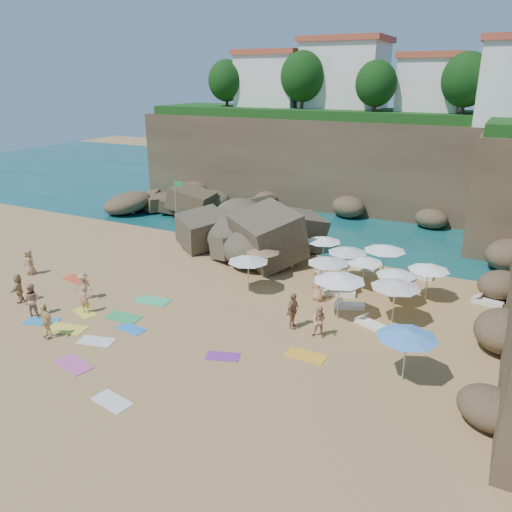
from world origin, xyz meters
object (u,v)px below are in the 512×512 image
at_px(rock_outcrop, 256,250).
at_px(person_stand_2, 292,253).
at_px(person_stand_3, 293,311).
at_px(person_stand_4, 318,285).
at_px(flag_pole, 177,197).
at_px(parasol_2, 396,273).
at_px(person_stand_1, 32,300).
at_px(person_stand_5, 219,234).
at_px(parasol_0, 328,260).
at_px(lounger_0, 363,267).
at_px(parasol_1, 348,250).

xyz_separation_m(rock_outcrop, person_stand_2, (3.60, -2.00, 0.96)).
relative_size(person_stand_3, person_stand_4, 1.02).
bearing_deg(person_stand_2, person_stand_4, 144.62).
bearing_deg(rock_outcrop, flag_pole, 166.49).
relative_size(parasol_2, person_stand_1, 1.22).
xyz_separation_m(flag_pole, person_stand_5, (5.12, -2.05, -1.77)).
height_order(parasol_2, person_stand_1, parasol_2).
relative_size(parasol_0, person_stand_3, 1.27).
xyz_separation_m(lounger_0, person_stand_5, (-10.82, 0.22, 0.59)).
xyz_separation_m(flag_pole, person_stand_2, (11.71, -3.95, -1.56)).
bearing_deg(person_stand_5, lounger_0, 6.52).
bearing_deg(rock_outcrop, person_stand_1, -110.77).
bearing_deg(person_stand_3, parasol_2, -32.60).
distance_m(flag_pole, person_stand_1, 16.65).
distance_m(person_stand_1, person_stand_2, 15.37).
relative_size(parasol_1, person_stand_3, 1.26).
distance_m(parasol_2, person_stand_5, 14.50).
bearing_deg(person_stand_2, lounger_0, -143.02).
xyz_separation_m(parasol_0, lounger_0, (0.78, 4.63, -1.87)).
relative_size(lounger_0, person_stand_5, 1.32).
distance_m(parasol_0, parasol_1, 2.24).
height_order(parasol_1, person_stand_2, parasol_1).
height_order(person_stand_2, person_stand_5, person_stand_2).
relative_size(parasol_0, person_stand_4, 1.30).
distance_m(person_stand_1, person_stand_5, 14.52).
distance_m(flag_pole, parasol_1, 16.27).
height_order(rock_outcrop, person_stand_1, rock_outcrop).
bearing_deg(parasol_1, person_stand_5, 165.77).
distance_m(person_stand_4, person_stand_5, 11.54).
xyz_separation_m(lounger_0, person_stand_1, (-13.30, -14.08, 0.72)).
relative_size(person_stand_1, person_stand_5, 1.17).
bearing_deg(lounger_0, person_stand_2, -143.78).
xyz_separation_m(person_stand_3, person_stand_4, (-0.03, 3.56, -0.02)).
height_order(person_stand_4, person_stand_5, person_stand_4).
xyz_separation_m(rock_outcrop, person_stand_1, (-5.47, -14.41, 0.87)).
height_order(person_stand_3, person_stand_5, person_stand_3).
xyz_separation_m(parasol_1, person_stand_5, (-10.45, 2.65, -1.27)).
bearing_deg(flag_pole, person_stand_3, -37.53).
height_order(flag_pole, parasol_1, flag_pole).
xyz_separation_m(flag_pole, parasol_1, (15.57, -4.70, -0.50)).
bearing_deg(person_stand_5, person_stand_4, -23.29).
height_order(flag_pole, person_stand_5, flag_pole).
xyz_separation_m(lounger_0, person_stand_4, (-0.93, -5.72, 0.74)).
relative_size(rock_outcrop, person_stand_4, 4.94).
height_order(person_stand_1, person_stand_2, person_stand_2).
bearing_deg(person_stand_5, parasol_1, -6.52).
bearing_deg(rock_outcrop, lounger_0, -2.40).
xyz_separation_m(parasol_2, lounger_0, (-2.90, 4.34, -1.70)).
bearing_deg(person_stand_3, parasol_0, 3.58).
bearing_deg(flag_pole, person_stand_4, -28.04).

